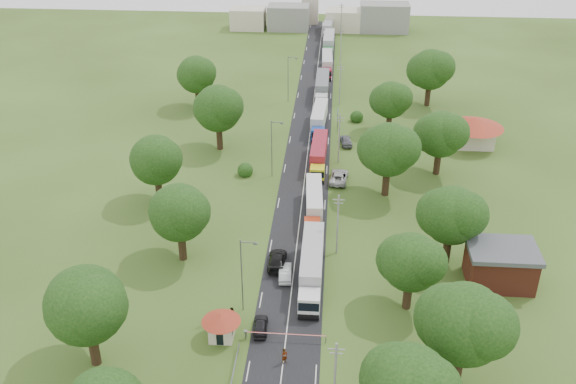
# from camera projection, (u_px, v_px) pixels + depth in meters

# --- Properties ---
(ground) EXTENTS (260.00, 260.00, 0.00)m
(ground) POSITION_uv_depth(u_px,v_px,m) (299.00, 224.00, 93.83)
(ground) COLOR #314717
(ground) RESTS_ON ground
(road) EXTENTS (8.00, 200.00, 0.04)m
(road) POSITION_uv_depth(u_px,v_px,m) (306.00, 164.00, 111.30)
(road) COLOR black
(road) RESTS_ON ground
(boom_barrier) EXTENTS (9.22, 0.35, 1.18)m
(boom_barrier) POSITION_uv_depth(u_px,v_px,m) (273.00, 334.00, 71.65)
(boom_barrier) COLOR slate
(boom_barrier) RESTS_ON ground
(guard_booth) EXTENTS (4.40, 4.40, 3.45)m
(guard_booth) POSITION_uv_depth(u_px,v_px,m) (221.00, 323.00, 71.43)
(guard_booth) COLOR beige
(guard_booth) RESTS_ON ground
(info_sign) EXTENTS (0.12, 3.10, 4.10)m
(info_sign) POSITION_uv_depth(u_px,v_px,m) (338.00, 116.00, 122.61)
(info_sign) COLOR slate
(info_sign) RESTS_ON ground
(pole_0) EXTENTS (1.60, 0.24, 9.00)m
(pole_0) POSITION_uv_depth(u_px,v_px,m) (335.00, 378.00, 60.62)
(pole_0) COLOR gray
(pole_0) RESTS_ON ground
(pole_1) EXTENTS (1.60, 0.24, 9.00)m
(pole_1) POSITION_uv_depth(u_px,v_px,m) (338.00, 224.00, 85.08)
(pole_1) COLOR gray
(pole_1) RESTS_ON ground
(pole_2) EXTENTS (1.60, 0.24, 9.00)m
(pole_2) POSITION_uv_depth(u_px,v_px,m) (339.00, 138.00, 109.55)
(pole_2) COLOR gray
(pole_2) RESTS_ON ground
(pole_3) EXTENTS (1.60, 0.24, 9.00)m
(pole_3) POSITION_uv_depth(u_px,v_px,m) (340.00, 84.00, 134.01)
(pole_3) COLOR gray
(pole_3) RESTS_ON ground
(pole_4) EXTENTS (1.60, 0.24, 9.00)m
(pole_4) POSITION_uv_depth(u_px,v_px,m) (341.00, 46.00, 158.47)
(pole_4) COLOR gray
(pole_4) RESTS_ON ground
(pole_5) EXTENTS (1.60, 0.24, 9.00)m
(pole_5) POSITION_uv_depth(u_px,v_px,m) (341.00, 18.00, 182.94)
(pole_5) COLOR gray
(pole_5) RESTS_ON ground
(lamp_0) EXTENTS (2.03, 0.22, 10.00)m
(lamp_0) POSITION_uv_depth(u_px,v_px,m) (243.00, 272.00, 74.04)
(lamp_0) COLOR slate
(lamp_0) RESTS_ON ground
(lamp_1) EXTENTS (2.03, 0.22, 10.00)m
(lamp_1) POSITION_uv_depth(u_px,v_px,m) (273.00, 146.00, 104.62)
(lamp_1) COLOR slate
(lamp_1) RESTS_ON ground
(lamp_2) EXTENTS (2.03, 0.22, 10.00)m
(lamp_2) POSITION_uv_depth(u_px,v_px,m) (289.00, 77.00, 135.20)
(lamp_2) COLOR slate
(lamp_2) RESTS_ON ground
(tree_1) EXTENTS (9.60, 9.60, 12.05)m
(tree_1) POSITION_uv_depth(u_px,v_px,m) (464.00, 323.00, 62.77)
(tree_1) COLOR #382616
(tree_1) RESTS_ON ground
(tree_2) EXTENTS (8.00, 8.00, 10.10)m
(tree_2) POSITION_uv_depth(u_px,v_px,m) (411.00, 261.00, 74.10)
(tree_2) COLOR #382616
(tree_2) RESTS_ON ground
(tree_3) EXTENTS (8.80, 8.80, 11.07)m
(tree_3) POSITION_uv_depth(u_px,v_px,m) (451.00, 215.00, 82.15)
(tree_3) COLOR #382616
(tree_3) RESTS_ON ground
(tree_4) EXTENTS (9.60, 9.60, 12.05)m
(tree_4) POSITION_uv_depth(u_px,v_px,m) (388.00, 149.00, 98.05)
(tree_4) COLOR #382616
(tree_4) RESTS_ON ground
(tree_5) EXTENTS (8.80, 8.80, 11.07)m
(tree_5) POSITION_uv_depth(u_px,v_px,m) (441.00, 134.00, 104.73)
(tree_5) COLOR #382616
(tree_5) RESTS_ON ground
(tree_6) EXTENTS (8.00, 8.00, 10.10)m
(tree_6) POSITION_uv_depth(u_px,v_px,m) (391.00, 100.00, 120.34)
(tree_6) COLOR #382616
(tree_6) RESTS_ON ground
(tree_7) EXTENTS (9.60, 9.60, 12.05)m
(tree_7) POSITION_uv_depth(u_px,v_px,m) (430.00, 69.00, 132.26)
(tree_7) COLOR #382616
(tree_7) RESTS_ON ground
(tree_9) EXTENTS (9.60, 9.60, 12.05)m
(tree_9) POSITION_uv_depth(u_px,v_px,m) (86.00, 304.00, 65.33)
(tree_9) COLOR #382616
(tree_9) RESTS_ON ground
(tree_10) EXTENTS (8.80, 8.80, 11.07)m
(tree_10) POSITION_uv_depth(u_px,v_px,m) (179.00, 212.00, 82.76)
(tree_10) COLOR #382616
(tree_10) RESTS_ON ground
(tree_11) EXTENTS (8.80, 8.80, 11.07)m
(tree_11) POSITION_uv_depth(u_px,v_px,m) (156.00, 159.00, 96.34)
(tree_11) COLOR #382616
(tree_11) RESTS_ON ground
(tree_12) EXTENTS (9.60, 9.60, 12.05)m
(tree_12) POSITION_uv_depth(u_px,v_px,m) (218.00, 108.00, 113.11)
(tree_12) COLOR #382616
(tree_12) RESTS_ON ground
(tree_13) EXTENTS (8.80, 8.80, 11.07)m
(tree_13) POSITION_uv_depth(u_px,v_px,m) (196.00, 74.00, 131.42)
(tree_13) COLOR #382616
(tree_13) RESTS_ON ground
(house_brick) EXTENTS (8.60, 6.60, 5.20)m
(house_brick) POSITION_uv_depth(u_px,v_px,m) (500.00, 265.00, 80.31)
(house_brick) COLOR maroon
(house_brick) RESTS_ON ground
(house_cream) EXTENTS (10.08, 10.08, 5.80)m
(house_cream) POSITION_uv_depth(u_px,v_px,m) (474.00, 127.00, 116.26)
(house_cream) COLOR beige
(house_cream) RESTS_ON ground
(distant_town) EXTENTS (52.00, 8.00, 8.00)m
(distant_town) POSITION_uv_depth(u_px,v_px,m) (325.00, 18.00, 188.20)
(distant_town) COLOR gray
(distant_town) RESTS_ON ground
(church) EXTENTS (5.00, 5.00, 12.30)m
(church) POSITION_uv_depth(u_px,v_px,m) (310.00, 5.00, 194.59)
(church) COLOR beige
(church) RESTS_ON ground
(truck_0) EXTENTS (2.65, 15.48, 4.29)m
(truck_0) POSITION_uv_depth(u_px,v_px,m) (312.00, 266.00, 80.78)
(truck_0) COLOR white
(truck_0) RESTS_ON ground
(truck_1) EXTENTS (2.93, 13.60, 3.76)m
(truck_1) POSITION_uv_depth(u_px,v_px,m) (314.00, 203.00, 95.19)
(truck_1) COLOR #AB2F13
(truck_1) RESTS_ON ground
(truck_2) EXTENTS (2.74, 14.19, 3.93)m
(truck_2) POSITION_uv_depth(u_px,v_px,m) (319.00, 154.00, 109.84)
(truck_2) COLOR yellow
(truck_2) RESTS_ON ground
(truck_3) EXTENTS (3.05, 14.33, 3.96)m
(truck_3) POSITION_uv_depth(u_px,v_px,m) (319.00, 119.00, 123.66)
(truck_3) COLOR #183E93
(truck_3) RESTS_ON ground
(truck_4) EXTENTS (2.69, 15.37, 4.26)m
(truck_4) POSITION_uv_depth(u_px,v_px,m) (322.00, 87.00, 139.18)
(truck_4) COLOR silver
(truck_4) RESTS_ON ground
(truck_5) EXTENTS (2.75, 14.19, 3.93)m
(truck_5) POSITION_uv_depth(u_px,v_px,m) (327.00, 64.00, 154.53)
(truck_5) COLOR maroon
(truck_5) RESTS_ON ground
(truck_6) EXTENTS (2.89, 15.42, 4.27)m
(truck_6) POSITION_uv_depth(u_px,v_px,m) (329.00, 43.00, 169.43)
(truck_6) COLOR #276934
(truck_6) RESTS_ON ground
(truck_7) EXTENTS (3.34, 14.79, 4.08)m
(truck_7) POSITION_uv_depth(u_px,v_px,m) (328.00, 28.00, 183.14)
(truck_7) COLOR #A8A8A8
(truck_7) RESTS_ON ground
(car_lane_front) EXTENTS (1.85, 4.13, 1.38)m
(car_lane_front) POSITION_uv_depth(u_px,v_px,m) (260.00, 326.00, 73.17)
(car_lane_front) COLOR black
(car_lane_front) RESTS_ON ground
(car_lane_mid) EXTENTS (1.86, 4.59, 1.48)m
(car_lane_mid) POSITION_uv_depth(u_px,v_px,m) (285.00, 273.00, 82.07)
(car_lane_mid) COLOR #AEB2B7
(car_lane_mid) RESTS_ON ground
(car_lane_rear) EXTENTS (2.32, 5.67, 1.64)m
(car_lane_rear) POSITION_uv_depth(u_px,v_px,m) (277.00, 260.00, 84.37)
(car_lane_rear) COLOR black
(car_lane_rear) RESTS_ON ground
(car_verge_near) EXTENTS (3.32, 6.26, 1.68)m
(car_verge_near) POSITION_uv_depth(u_px,v_px,m) (339.00, 177.00, 105.25)
(car_verge_near) COLOR #B6B6B6
(car_verge_near) RESTS_ON ground
(car_verge_far) EXTENTS (2.60, 5.10, 1.66)m
(car_verge_far) POSITION_uv_depth(u_px,v_px,m) (346.00, 140.00, 117.98)
(car_verge_far) COLOR slate
(car_verge_far) RESTS_ON ground
(pedestrian_near) EXTENTS (0.84, 0.82, 1.94)m
(pedestrian_near) POSITION_uv_depth(u_px,v_px,m) (284.00, 356.00, 68.45)
(pedestrian_near) COLOR gray
(pedestrian_near) RESTS_ON ground
(pedestrian_booth) EXTENTS (1.06, 1.11, 1.80)m
(pedestrian_booth) POSITION_uv_depth(u_px,v_px,m) (232.00, 314.00, 74.61)
(pedestrian_booth) COLOR gray
(pedestrian_booth) RESTS_ON ground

